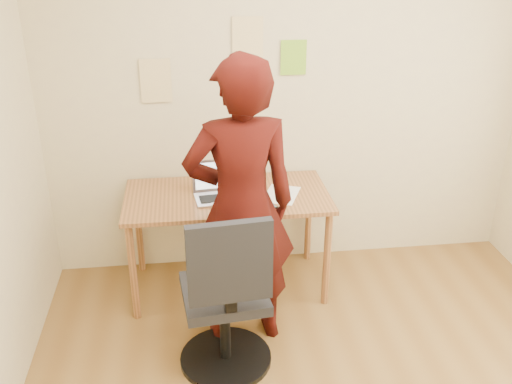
{
  "coord_description": "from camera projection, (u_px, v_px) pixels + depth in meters",
  "views": [
    {
      "loc": [
        -0.73,
        -2.16,
        2.41
      ],
      "look_at": [
        -0.34,
        0.95,
        0.95
      ],
      "focal_mm": 40.0,
      "sensor_mm": 36.0,
      "label": 1
    }
  ],
  "objects": [
    {
      "name": "paper_sheet",
      "position": [
        281.0,
        194.0,
        3.92
      ],
      "size": [
        0.31,
        0.36,
        0.0
      ],
      "primitive_type": "cube",
      "rotation": [
        0.0,
        0.0,
        -0.4
      ],
      "color": "white",
      "rests_on": "desk"
    },
    {
      "name": "room",
      "position": [
        360.0,
        196.0,
        2.47
      ],
      "size": [
        3.58,
        3.58,
        2.78
      ],
      "color": "brown",
      "rests_on": "ground"
    },
    {
      "name": "wall_note_mid",
      "position": [
        248.0,
        39.0,
        3.84
      ],
      "size": [
        0.21,
        0.0,
        0.3
      ],
      "primitive_type": "cube",
      "color": "#DEC284",
      "rests_on": "room"
    },
    {
      "name": "office_chair",
      "position": [
        226.0,
        305.0,
        3.24
      ],
      "size": [
        0.56,
        0.56,
        1.07
      ],
      "rotation": [
        0.0,
        0.0,
        0.1
      ],
      "color": "black",
      "rests_on": "ground"
    },
    {
      "name": "desk",
      "position": [
        227.0,
        206.0,
        3.95
      ],
      "size": [
        1.4,
        0.7,
        0.74
      ],
      "color": "#9D6336",
      "rests_on": "ground"
    },
    {
      "name": "wall_note_right",
      "position": [
        293.0,
        58.0,
        3.93
      ],
      "size": [
        0.18,
        0.0,
        0.24
      ],
      "primitive_type": "cube",
      "color": "#7BB929",
      "rests_on": "room"
    },
    {
      "name": "wall_note_left",
      "position": [
        156.0,
        81.0,
        3.88
      ],
      "size": [
        0.21,
        0.0,
        0.3
      ],
      "primitive_type": "cube",
      "color": "#DEC284",
      "rests_on": "room"
    },
    {
      "name": "phone",
      "position": [
        270.0,
        205.0,
        3.75
      ],
      "size": [
        0.1,
        0.13,
        0.01
      ],
      "rotation": [
        0.0,
        0.0,
        0.39
      ],
      "color": "black",
      "rests_on": "desk"
    },
    {
      "name": "laptop",
      "position": [
        217.0,
        189.0,
        3.87
      ],
      "size": [
        0.34,
        0.31,
        0.23
      ],
      "rotation": [
        0.0,
        0.0,
        0.11
      ],
      "color": "silver",
      "rests_on": "desk"
    },
    {
      "name": "person",
      "position": [
        241.0,
        207.0,
        3.35
      ],
      "size": [
        0.7,
        0.49,
        1.83
      ],
      "primitive_type": "imported",
      "rotation": [
        0.0,
        0.0,
        3.22
      ],
      "color": "black",
      "rests_on": "ground"
    }
  ]
}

